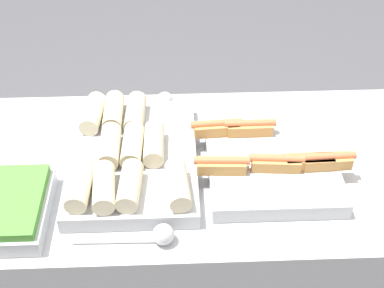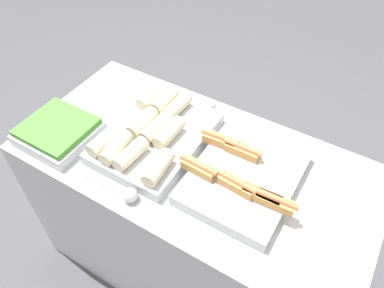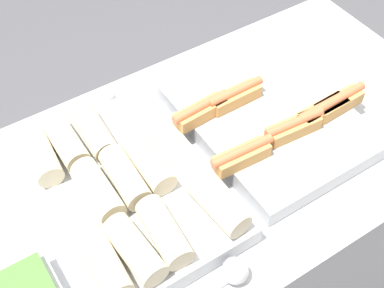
{
  "view_description": "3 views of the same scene",
  "coord_description": "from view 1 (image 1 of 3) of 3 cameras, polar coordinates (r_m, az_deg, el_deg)",
  "views": [
    {
      "loc": [
        -0.06,
        -1.18,
        1.97
      ],
      "look_at": [
        -0.01,
        0.0,
        0.96
      ],
      "focal_mm": 50.0,
      "sensor_mm": 36.0,
      "label": 1
    },
    {
      "loc": [
        0.51,
        -0.86,
        2.01
      ],
      "look_at": [
        -0.01,
        0.0,
        0.96
      ],
      "focal_mm": 35.0,
      "sensor_mm": 36.0,
      "label": 2
    },
    {
      "loc": [
        -0.44,
        -0.67,
        1.89
      ],
      "look_at": [
        -0.01,
        0.0,
        0.96
      ],
      "focal_mm": 50.0,
      "sensor_mm": 36.0,
      "label": 3
    }
  ],
  "objects": [
    {
      "name": "tray_hotdogs",
      "position": [
        1.61,
        8.17,
        -1.16
      ],
      "size": [
        0.46,
        0.47,
        0.1
      ],
      "color": "#B7BABF",
      "rests_on": "counter"
    },
    {
      "name": "tray_wraps",
      "position": [
        1.58,
        -6.66,
        -1.28
      ],
      "size": [
        0.37,
        0.51,
        0.11
      ],
      "color": "#B7BABF",
      "rests_on": "counter"
    },
    {
      "name": "serving_spoon_near",
      "position": [
        1.39,
        -3.63,
        -9.68
      ],
      "size": [
        0.26,
        0.06,
        0.06
      ],
      "color": "silver",
      "rests_on": "counter"
    },
    {
      "name": "serving_spoon_far",
      "position": [
        1.82,
        -3.36,
        4.63
      ],
      "size": [
        0.27,
        0.06,
        0.06
      ],
      "color": "silver",
      "rests_on": "counter"
    },
    {
      "name": "counter",
      "position": [
        1.94,
        0.36,
        -11.67
      ],
      "size": [
        1.46,
        0.73,
        0.88
      ],
      "color": "#B7BABF",
      "rests_on": "ground_plane"
    }
  ]
}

